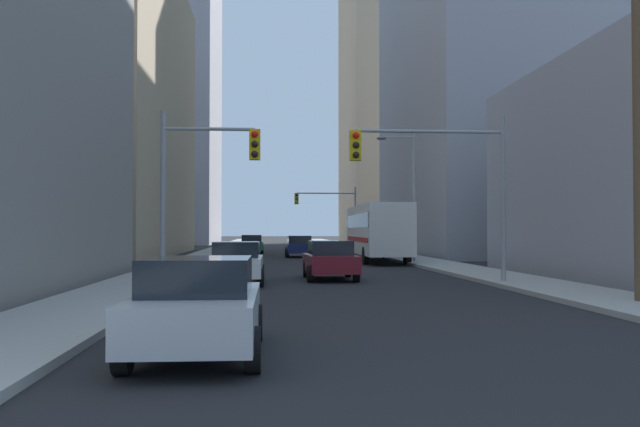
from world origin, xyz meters
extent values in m
cube|color=#9E9E99|center=(-6.75, 50.00, 0.07)|extent=(2.84, 160.00, 0.15)
cube|color=#9E9E99|center=(6.75, 50.00, 0.07)|extent=(2.84, 160.00, 0.15)
cube|color=silver|center=(4.25, 38.23, 1.95)|extent=(2.67, 11.54, 2.90)
cube|color=black|center=(2.99, 38.23, 2.47)|extent=(0.18, 10.58, 0.80)
cube|color=red|center=(2.99, 38.23, 1.37)|extent=(0.18, 10.58, 0.28)
cylinder|color=black|center=(3.08, 42.26, 0.50)|extent=(0.32, 1.00, 1.00)
cylinder|color=black|center=(5.43, 42.26, 0.50)|extent=(0.32, 1.00, 1.00)
cylinder|color=black|center=(3.08, 35.01, 0.50)|extent=(0.32, 1.00, 1.00)
cylinder|color=black|center=(5.43, 35.01, 0.50)|extent=(0.32, 1.00, 1.00)
cube|color=#B7BABF|center=(-3.44, 8.04, 0.65)|extent=(1.84, 4.22, 0.65)
cube|color=black|center=(-3.44, 7.89, 1.25)|extent=(1.60, 1.91, 0.55)
cylinder|color=black|center=(-4.30, 9.38, 0.32)|extent=(0.22, 0.64, 0.64)
cylinder|color=black|center=(-2.57, 9.38, 0.32)|extent=(0.22, 0.64, 0.64)
cylinder|color=black|center=(-4.30, 6.69, 0.32)|extent=(0.22, 0.64, 0.64)
cylinder|color=black|center=(-2.57, 6.69, 0.32)|extent=(0.22, 0.64, 0.64)
cube|color=white|center=(-3.47, 21.87, 0.65)|extent=(1.84, 4.21, 0.65)
cube|color=black|center=(-3.47, 21.72, 1.25)|extent=(1.60, 1.91, 0.55)
cylinder|color=black|center=(-4.34, 23.21, 0.32)|extent=(0.22, 0.64, 0.64)
cylinder|color=black|center=(-2.61, 23.21, 0.32)|extent=(0.22, 0.64, 0.64)
cylinder|color=black|center=(-4.34, 20.52, 0.32)|extent=(0.22, 0.64, 0.64)
cylinder|color=black|center=(-2.61, 20.52, 0.32)|extent=(0.22, 0.64, 0.64)
cube|color=maroon|center=(0.05, 23.85, 0.65)|extent=(1.93, 4.25, 0.65)
cube|color=black|center=(0.05, 23.70, 1.25)|extent=(1.64, 1.95, 0.55)
cylinder|color=black|center=(-0.81, 25.19, 0.32)|extent=(0.22, 0.64, 0.64)
cylinder|color=black|center=(0.92, 25.19, 0.32)|extent=(0.22, 0.64, 0.64)
cylinder|color=black|center=(-0.81, 22.50, 0.32)|extent=(0.22, 0.64, 0.64)
cylinder|color=black|center=(0.92, 22.50, 0.32)|extent=(0.22, 0.64, 0.64)
cube|color=#141E4C|center=(-0.15, 45.63, 0.65)|extent=(1.88, 4.24, 0.65)
cube|color=black|center=(-0.15, 45.48, 1.25)|extent=(1.62, 1.93, 0.55)
cylinder|color=black|center=(-1.01, 46.97, 0.32)|extent=(0.22, 0.64, 0.64)
cylinder|color=black|center=(0.72, 46.97, 0.32)|extent=(0.22, 0.64, 0.64)
cylinder|color=black|center=(-1.01, 44.28, 0.32)|extent=(0.22, 0.64, 0.64)
cylinder|color=black|center=(0.72, 44.28, 0.32)|extent=(0.22, 0.64, 0.64)
cube|color=#195938|center=(-3.69, 53.01, 0.65)|extent=(1.91, 4.25, 0.65)
cube|color=black|center=(-3.69, 52.86, 1.25)|extent=(1.63, 1.94, 0.55)
cylinder|color=black|center=(-4.55, 54.35, 0.32)|extent=(0.22, 0.64, 0.64)
cylinder|color=black|center=(-2.82, 54.35, 0.32)|extent=(0.22, 0.64, 0.64)
cylinder|color=black|center=(-4.55, 51.67, 0.32)|extent=(0.22, 0.64, 0.64)
cylinder|color=black|center=(-2.82, 51.67, 0.32)|extent=(0.22, 0.64, 0.64)
cylinder|color=gray|center=(-5.93, 20.84, 3.00)|extent=(0.18, 0.18, 6.00)
cylinder|color=gray|center=(-4.38, 20.84, 5.40)|extent=(3.11, 0.12, 0.12)
cube|color=gold|center=(-2.82, 20.84, 4.88)|extent=(0.38, 0.30, 1.05)
sphere|color=red|center=(-2.82, 20.67, 5.21)|extent=(0.24, 0.24, 0.24)
sphere|color=black|center=(-2.82, 20.67, 4.88)|extent=(0.24, 0.24, 0.24)
sphere|color=black|center=(-2.82, 20.67, 4.54)|extent=(0.24, 0.24, 0.24)
cylinder|color=gray|center=(5.93, 20.84, 3.00)|extent=(0.18, 0.18, 6.00)
cylinder|color=gray|center=(3.30, 20.84, 5.40)|extent=(5.26, 0.12, 0.12)
cube|color=gold|center=(0.67, 20.84, 4.88)|extent=(0.38, 0.30, 1.05)
sphere|color=red|center=(0.67, 20.67, 5.21)|extent=(0.24, 0.24, 0.24)
sphere|color=black|center=(0.67, 20.67, 4.88)|extent=(0.24, 0.24, 0.24)
sphere|color=black|center=(0.67, 20.67, 4.54)|extent=(0.24, 0.24, 0.24)
cylinder|color=gray|center=(5.93, 61.54, 3.00)|extent=(0.18, 0.18, 6.00)
cylinder|color=gray|center=(3.14, 61.54, 5.40)|extent=(5.59, 0.12, 0.12)
cube|color=gold|center=(0.34, 61.54, 4.88)|extent=(0.38, 0.30, 1.05)
sphere|color=black|center=(0.34, 61.37, 5.21)|extent=(0.24, 0.24, 0.24)
sphere|color=black|center=(0.34, 61.37, 4.88)|extent=(0.24, 0.24, 0.24)
sphere|color=#19D833|center=(0.34, 61.37, 4.54)|extent=(0.24, 0.24, 0.24)
cylinder|color=brown|center=(7.04, 13.96, 4.87)|extent=(0.28, 0.28, 9.74)
cylinder|color=gray|center=(6.03, 35.98, 3.75)|extent=(0.16, 0.16, 7.50)
cylinder|color=gray|center=(5.09, 35.98, 7.30)|extent=(1.89, 0.10, 0.10)
ellipsoid|color=#4C4C51|center=(4.14, 35.98, 7.20)|extent=(0.56, 0.32, 0.20)
cube|color=tan|center=(-20.76, 49.18, 11.16)|extent=(22.64, 29.19, 22.32)
cube|color=#93939E|center=(-17.66, 93.17, 25.83)|extent=(16.16, 22.21, 51.65)
cube|color=#93939E|center=(21.29, 50.79, 14.73)|extent=(25.46, 25.05, 29.45)
cube|color=tan|center=(16.46, 92.24, 24.45)|extent=(15.48, 22.46, 48.90)
camera|label=1|loc=(-2.37, -2.60, 1.95)|focal=38.19mm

